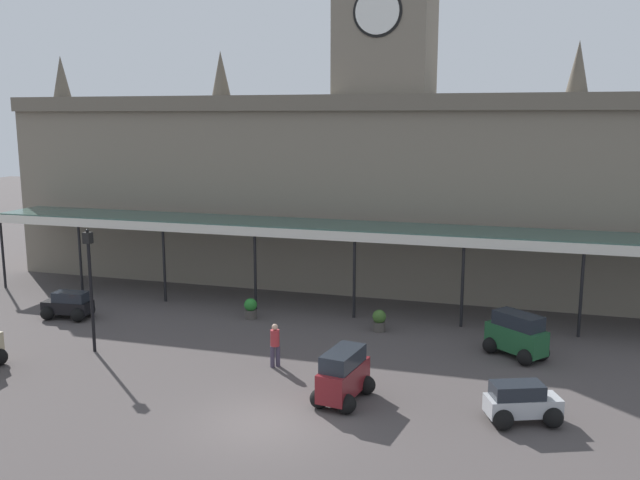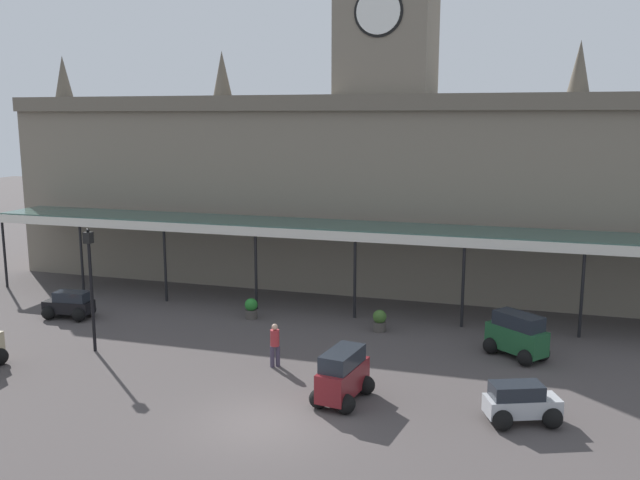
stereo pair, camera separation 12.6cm
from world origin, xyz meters
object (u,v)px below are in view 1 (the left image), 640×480
object	(u,v)px
car_green_van	(516,337)
victorian_lamppost	(90,276)
car_maroon_van	(343,378)
planter_near_kerb	(251,308)
planter_by_canopy	(379,320)
pedestrian_beside_cars	(275,344)
car_silver_estate	(521,405)
car_black_estate	(69,306)

from	to	relation	value
car_green_van	victorian_lamppost	distance (m)	16.89
car_maroon_van	planter_near_kerb	size ratio (longest dim) A/B	2.62
car_maroon_van	planter_by_canopy	distance (m)	7.66
pedestrian_beside_cars	planter_by_canopy	bearing A→B (deg)	61.77
car_silver_estate	planter_near_kerb	size ratio (longest dim) A/B	2.52
car_silver_estate	car_maroon_van	world-z (taller)	car_maroon_van
car_green_van	car_silver_estate	bearing A→B (deg)	-87.74
car_black_estate	car_maroon_van	world-z (taller)	car_maroon_van
car_silver_estate	planter_by_canopy	distance (m)	9.70
victorian_lamppost	planter_by_canopy	world-z (taller)	victorian_lamppost
victorian_lamppost	car_green_van	bearing A→B (deg)	14.53
planter_near_kerb	victorian_lamppost	bearing A→B (deg)	-125.70
car_black_estate	planter_by_canopy	world-z (taller)	car_black_estate
car_black_estate	pedestrian_beside_cars	size ratio (longest dim) A/B	1.39
car_silver_estate	car_maroon_van	xyz separation A→B (m)	(-5.65, -0.04, 0.24)
planter_near_kerb	car_green_van	bearing A→B (deg)	-8.45
car_black_estate	planter_by_canopy	distance (m)	14.46
car_black_estate	car_green_van	bearing A→B (deg)	1.74
car_green_van	car_black_estate	distance (m)	20.08
car_green_van	planter_near_kerb	size ratio (longest dim) A/B	2.67
planter_by_canopy	car_black_estate	bearing A→B (deg)	-171.04
car_black_estate	planter_near_kerb	distance (m)	8.50
planter_near_kerb	pedestrian_beside_cars	bearing A→B (deg)	-59.32
car_silver_estate	pedestrian_beside_cars	size ratio (longest dim) A/B	1.45
car_silver_estate	planter_by_canopy	xyz separation A→B (m)	(-6.03, 7.60, -0.07)
victorian_lamppost	car_black_estate	bearing A→B (deg)	137.19
car_maroon_van	victorian_lamppost	size ratio (longest dim) A/B	0.51
victorian_lamppost	planter_near_kerb	size ratio (longest dim) A/B	5.19
car_green_van	car_maroon_van	distance (m)	8.08
planter_by_canopy	planter_near_kerb	bearing A→B (deg)	178.79
car_silver_estate	planter_by_canopy	world-z (taller)	car_silver_estate
car_green_van	planter_near_kerb	xyz separation A→B (m)	(-11.91, 1.77, -0.32)
pedestrian_beside_cars	planter_near_kerb	size ratio (longest dim) A/B	1.74
pedestrian_beside_cars	car_green_van	bearing A→B (deg)	23.17
pedestrian_beside_cars	victorian_lamppost	world-z (taller)	victorian_lamppost
car_silver_estate	car_maroon_van	size ratio (longest dim) A/B	0.96
car_black_estate	planter_by_canopy	size ratio (longest dim) A/B	2.42
car_green_van	pedestrian_beside_cars	size ratio (longest dim) A/B	1.53
car_black_estate	planter_by_canopy	xyz separation A→B (m)	(14.28, 2.25, -0.07)
car_silver_estate	pedestrian_beside_cars	distance (m)	9.19
car_silver_estate	car_maroon_van	distance (m)	5.65
car_black_estate	car_maroon_van	distance (m)	15.62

